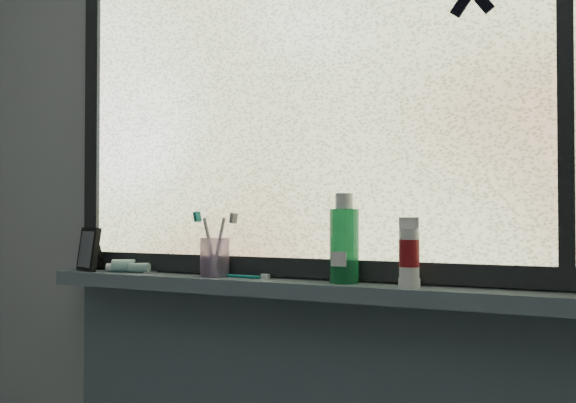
% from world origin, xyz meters
% --- Properties ---
extents(wall_back, '(3.00, 0.01, 2.50)m').
position_xyz_m(wall_back, '(0.00, 1.30, 1.25)').
color(wall_back, '#9EA3A8').
rests_on(wall_back, ground).
extents(windowsill, '(1.62, 0.14, 0.04)m').
position_xyz_m(windowsill, '(0.00, 1.23, 1.00)').
color(windowsill, slate).
rests_on(windowsill, wall_back).
extents(window_pane, '(1.50, 0.01, 1.00)m').
position_xyz_m(window_pane, '(0.00, 1.28, 1.53)').
color(window_pane, silver).
rests_on(window_pane, wall_back).
extents(frame_bottom, '(1.60, 0.03, 0.05)m').
position_xyz_m(frame_bottom, '(0.00, 1.28, 1.05)').
color(frame_bottom, black).
rests_on(frame_bottom, windowsill).
extents(frame_left, '(0.05, 0.03, 1.10)m').
position_xyz_m(frame_left, '(-0.78, 1.28, 1.53)').
color(frame_left, black).
rests_on(frame_left, wall_back).
extents(frame_mullion, '(0.03, 0.03, 1.00)m').
position_xyz_m(frame_mullion, '(0.60, 1.28, 1.53)').
color(frame_mullion, black).
rests_on(frame_mullion, wall_back).
extents(vanity_mirror, '(0.12, 0.09, 0.13)m').
position_xyz_m(vanity_mirror, '(-0.73, 1.21, 1.09)').
color(vanity_mirror, black).
rests_on(vanity_mirror, windowsill).
extents(toothpaste_tube, '(0.21, 0.12, 0.04)m').
position_xyz_m(toothpaste_tube, '(-0.58, 1.22, 1.04)').
color(toothpaste_tube, silver).
rests_on(toothpaste_tube, windowsill).
extents(toothbrush_cup, '(0.10, 0.10, 0.11)m').
position_xyz_m(toothbrush_cup, '(-0.29, 1.23, 1.07)').
color(toothbrush_cup, '#AF94C4').
rests_on(toothbrush_cup, windowsill).
extents(toothbrush_lying, '(0.19, 0.03, 0.01)m').
position_xyz_m(toothbrush_lying, '(-0.22, 1.23, 1.03)').
color(toothbrush_lying, '#0D7972').
rests_on(toothbrush_lying, windowsill).
extents(mouthwash_bottle, '(0.08, 0.08, 0.18)m').
position_xyz_m(mouthwash_bottle, '(0.09, 1.24, 1.13)').
color(mouthwash_bottle, '#1B8B48').
rests_on(mouthwash_bottle, windowsill).
extents(cream_tube, '(0.06, 0.06, 0.12)m').
position_xyz_m(cream_tube, '(0.26, 1.21, 1.11)').
color(cream_tube, silver).
rests_on(cream_tube, windowsill).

